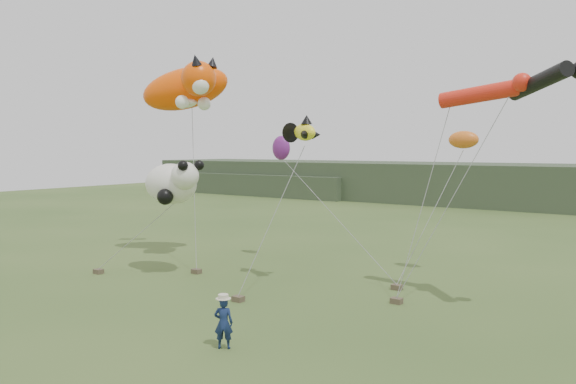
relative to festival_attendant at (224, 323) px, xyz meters
The scene contains 9 objects.
ground 2.16m from the festival_attendant, 150.45° to the left, with size 120.00×120.00×0.00m, color #385123.
headland 45.97m from the festival_attendant, 96.11° to the left, with size 90.00×13.00×4.00m.
festival_attendant is the anchor object (origin of this frame).
sandbag_anchors 6.94m from the festival_attendant, 120.70° to the left, with size 13.18×5.33×0.20m.
cat_kite 15.63m from the festival_attendant, 139.11° to the left, with size 5.95×4.21×2.96m.
fish_kite 9.48m from the festival_attendant, 108.95° to the left, with size 2.23×1.46×1.08m.
tube_kites 12.30m from the festival_attendant, 58.62° to the left, with size 5.12×2.35×1.17m.
panda_kite 10.47m from the festival_attendant, 144.57° to the left, with size 3.14×2.03×1.95m.
misc_kites 13.04m from the festival_attendant, 99.26° to the left, with size 9.66×2.25×1.32m.
Camera 1 is at (11.99, -12.33, 5.52)m, focal length 35.00 mm.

